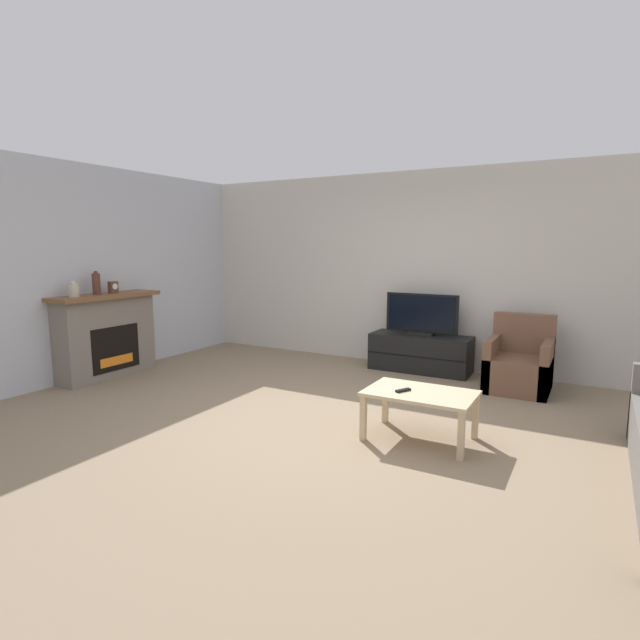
% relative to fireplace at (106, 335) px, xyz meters
% --- Properties ---
extents(ground_plane, '(24.00, 24.00, 0.00)m').
position_rel_fireplace_xyz_m(ground_plane, '(3.30, -0.06, -0.55)').
color(ground_plane, '#89755B').
extents(wall_back, '(12.00, 0.06, 2.70)m').
position_rel_fireplace_xyz_m(wall_back, '(3.30, 2.58, 0.80)').
color(wall_back, beige).
rests_on(wall_back, ground).
extents(wall_left, '(0.06, 12.00, 2.70)m').
position_rel_fireplace_xyz_m(wall_left, '(-0.21, -0.06, 0.80)').
color(wall_left, silver).
rests_on(wall_left, ground).
extents(fireplace, '(0.47, 1.39, 1.08)m').
position_rel_fireplace_xyz_m(fireplace, '(0.00, 0.00, 0.00)').
color(fireplace, slate).
rests_on(fireplace, ground).
extents(mantel_vase_left, '(0.12, 0.12, 0.19)m').
position_rel_fireplace_xyz_m(mantel_vase_left, '(0.02, -0.42, 0.62)').
color(mantel_vase_left, beige).
rests_on(mantel_vase_left, fireplace).
extents(mantel_vase_centre_left, '(0.10, 0.10, 0.30)m').
position_rel_fireplace_xyz_m(mantel_vase_centre_left, '(0.02, -0.10, 0.67)').
color(mantel_vase_centre_left, '#512D23').
rests_on(mantel_vase_centre_left, fireplace).
extents(mantel_clock, '(0.08, 0.11, 0.15)m').
position_rel_fireplace_xyz_m(mantel_clock, '(0.02, 0.14, 0.61)').
color(mantel_clock, brown).
rests_on(mantel_clock, fireplace).
extents(tv_stand, '(1.33, 0.50, 0.50)m').
position_rel_fireplace_xyz_m(tv_stand, '(3.44, 2.27, -0.30)').
color(tv_stand, black).
rests_on(tv_stand, ground).
extents(tv, '(0.98, 0.18, 0.56)m').
position_rel_fireplace_xyz_m(tv, '(3.44, 2.27, 0.21)').
color(tv, black).
rests_on(tv, tv_stand).
extents(armchair, '(0.70, 0.76, 0.87)m').
position_rel_fireplace_xyz_m(armchair, '(4.73, 1.99, -0.26)').
color(armchair, brown).
rests_on(armchair, ground).
extents(coffee_table, '(0.93, 0.59, 0.43)m').
position_rel_fireplace_xyz_m(coffee_table, '(4.20, -0.07, -0.17)').
color(coffee_table, '#CCB289').
rests_on(coffee_table, ground).
extents(remote, '(0.11, 0.15, 0.02)m').
position_rel_fireplace_xyz_m(remote, '(4.06, -0.14, -0.11)').
color(remote, black).
rests_on(remote, coffee_table).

